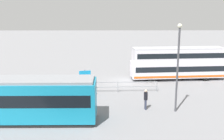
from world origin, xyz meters
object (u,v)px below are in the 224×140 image
object	(u,v)px
double_decker_bus	(178,63)
info_sign	(85,76)
street_lamp	(178,62)
pedestrian_near_railing	(91,87)
pedestrian_crossing	(146,98)

from	to	relation	value
double_decker_bus	info_sign	bearing A→B (deg)	25.24
double_decker_bus	street_lamp	distance (m)	11.25
info_sign	street_lamp	bearing A→B (deg)	144.94
pedestrian_near_railing	info_sign	size ratio (longest dim) A/B	0.68
info_sign	pedestrian_crossing	bearing A→B (deg)	137.29
pedestrian_near_railing	double_decker_bus	bearing A→B (deg)	-146.95
double_decker_bus	pedestrian_near_railing	xyz separation A→B (m)	(10.05, 6.54, -1.08)
double_decker_bus	pedestrian_crossing	bearing A→B (deg)	62.90
pedestrian_crossing	info_sign	size ratio (longest dim) A/B	0.75
pedestrian_near_railing	street_lamp	distance (m)	8.99
street_lamp	pedestrian_crossing	bearing A→B (deg)	-11.13
double_decker_bus	pedestrian_near_railing	size ratio (longest dim) A/B	7.29
double_decker_bus	info_sign	distance (m)	11.90
street_lamp	double_decker_bus	bearing A→B (deg)	-104.62
pedestrian_crossing	street_lamp	bearing A→B (deg)	168.87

